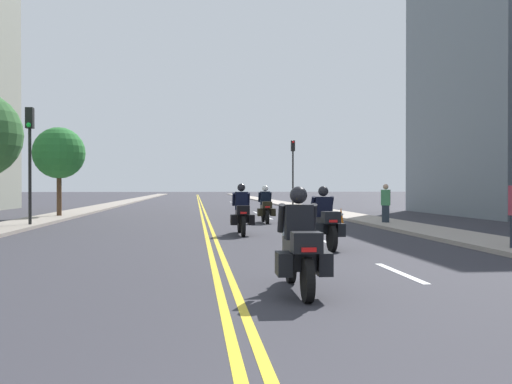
# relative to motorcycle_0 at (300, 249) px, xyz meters

# --- Properties ---
(ground_plane) EXTENTS (264.00, 264.00, 0.00)m
(ground_plane) POSITION_rel_motorcycle_0_xyz_m (-1.03, 41.71, -0.64)
(ground_plane) COLOR #323138
(sidewalk_left) EXTENTS (2.08, 144.00, 0.12)m
(sidewalk_left) POSITION_rel_motorcycle_0_xyz_m (-8.48, 41.71, -0.58)
(sidewalk_left) COLOR gray
(sidewalk_left) RESTS_ON ground
(sidewalk_right) EXTENTS (2.08, 144.00, 0.12)m
(sidewalk_right) POSITION_rel_motorcycle_0_xyz_m (6.41, 41.71, -0.58)
(sidewalk_right) COLOR #A79A8E
(sidewalk_right) RESTS_ON ground
(centreline_yellow_inner) EXTENTS (0.12, 132.00, 0.01)m
(centreline_yellow_inner) POSITION_rel_motorcycle_0_xyz_m (-1.15, 41.71, -0.64)
(centreline_yellow_inner) COLOR yellow
(centreline_yellow_inner) RESTS_ON ground
(centreline_yellow_outer) EXTENTS (0.12, 132.00, 0.01)m
(centreline_yellow_outer) POSITION_rel_motorcycle_0_xyz_m (-0.91, 41.71, -0.64)
(centreline_yellow_outer) COLOR yellow
(centreline_yellow_outer) RESTS_ON ground
(lane_dashes_white) EXTENTS (0.14, 56.40, 0.01)m
(lane_dashes_white) POSITION_rel_motorcycle_0_xyz_m (2.17, 22.71, -0.64)
(lane_dashes_white) COLOR silver
(lane_dashes_white) RESTS_ON ground
(motorcycle_0) EXTENTS (0.77, 2.18, 1.57)m
(motorcycle_0) POSITION_rel_motorcycle_0_xyz_m (0.00, 0.00, 0.00)
(motorcycle_0) COLOR black
(motorcycle_0) RESTS_ON ground
(motorcycle_1) EXTENTS (0.78, 2.19, 1.58)m
(motorcycle_1) POSITION_rel_motorcycle_0_xyz_m (1.71, 5.66, 0.02)
(motorcycle_1) COLOR black
(motorcycle_1) RESTS_ON ground
(motorcycle_2) EXTENTS (0.76, 2.30, 1.67)m
(motorcycle_2) POSITION_rel_motorcycle_0_xyz_m (-0.01, 10.02, 0.03)
(motorcycle_2) COLOR black
(motorcycle_2) RESTS_ON ground
(motorcycle_3) EXTENTS (0.76, 2.15, 1.64)m
(motorcycle_3) POSITION_rel_motorcycle_0_xyz_m (1.51, 15.83, 0.01)
(motorcycle_3) COLOR black
(motorcycle_3) RESTS_ON ground
(traffic_cone_0) EXTENTS (0.32, 0.32, 0.74)m
(traffic_cone_0) POSITION_rel_motorcycle_0_xyz_m (4.23, 13.51, -0.28)
(traffic_cone_0) COLOR black
(traffic_cone_0) RESTS_ON ground
(traffic_light_near) EXTENTS (0.28, 0.38, 4.61)m
(traffic_light_near) POSITION_rel_motorcycle_0_xyz_m (-7.84, 14.20, 2.53)
(traffic_light_near) COLOR black
(traffic_light_near) RESTS_ON ground
(traffic_light_far) EXTENTS (0.28, 0.38, 5.04)m
(traffic_light_far) POSITION_rel_motorcycle_0_xyz_m (5.77, 33.05, 2.83)
(traffic_light_far) COLOR black
(traffic_light_far) RESTS_ON ground
(pedestrian_0) EXTENTS (0.42, 0.35, 1.68)m
(pedestrian_0) POSITION_rel_motorcycle_0_xyz_m (6.20, 13.90, 0.22)
(pedestrian_0) COLOR #222C36
(pedestrian_0) RESTS_ON ground
(street_tree_0) EXTENTS (2.58, 2.58, 4.57)m
(street_tree_0) POSITION_rel_motorcycle_0_xyz_m (-8.33, 20.90, 2.62)
(street_tree_0) COLOR #523723
(street_tree_0) RESTS_ON ground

